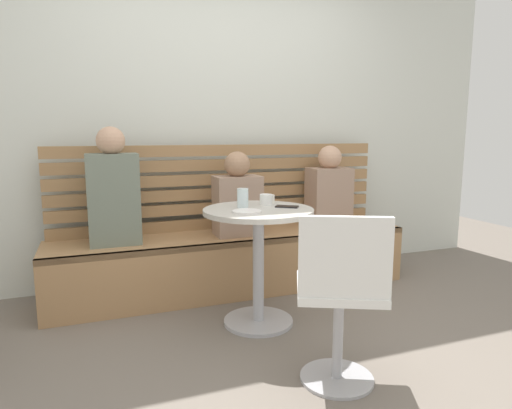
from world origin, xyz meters
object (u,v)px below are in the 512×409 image
at_px(cafe_table, 258,244).
at_px(cup_espresso_small, 270,199).
at_px(phone_on_table, 287,207).
at_px(white_chair, 341,294).
at_px(plate_small, 247,212).
at_px(person_adult, 113,192).
at_px(person_child_left, 329,191).
at_px(booth_bench, 234,262).
at_px(cup_ceramic_white, 266,200).
at_px(person_child_middle, 237,199).
at_px(cup_glass_tall, 243,198).

bearing_deg(cafe_table, cup_espresso_small, 49.45).
bearing_deg(phone_on_table, cafe_table, 122.53).
distance_m(white_chair, plate_small, 0.79).
relative_size(person_adult, person_child_left, 1.22).
bearing_deg(booth_bench, cup_ceramic_white, -84.13).
xyz_separation_m(person_child_middle, plate_small, (-0.17, -0.71, 0.03)).
distance_m(person_child_left, plate_small, 1.25).
height_order(person_child_left, plate_small, person_child_left).
height_order(cup_glass_tall, cup_espresso_small, cup_glass_tall).
bearing_deg(cup_ceramic_white, booth_bench, 95.87).
xyz_separation_m(person_adult, plate_small, (0.70, -0.74, -0.06)).
relative_size(cafe_table, phone_on_table, 5.29).
distance_m(cafe_table, cup_ceramic_white, 0.30).
bearing_deg(cafe_table, cup_glass_tall, 135.18).
bearing_deg(cup_glass_tall, phone_on_table, -17.84).
bearing_deg(booth_bench, plate_small, -101.72).
relative_size(person_child_middle, plate_small, 3.67).
bearing_deg(person_child_middle, cafe_table, -95.88).
bearing_deg(cup_ceramic_white, person_child_middle, 93.86).
xyz_separation_m(person_child_middle, cup_espresso_small, (0.09, -0.43, 0.05)).
bearing_deg(white_chair, cup_glass_tall, 101.33).
distance_m(cafe_table, person_child_middle, 0.64).
bearing_deg(cup_espresso_small, plate_small, -133.56).
xyz_separation_m(person_child_left, cup_glass_tall, (-0.95, -0.60, 0.07)).
bearing_deg(phone_on_table, cup_ceramic_white, 71.48).
bearing_deg(person_adult, person_child_left, 1.13).
relative_size(booth_bench, cafe_table, 3.65).
xyz_separation_m(cup_ceramic_white, phone_on_table, (0.09, -0.13, -0.03)).
height_order(booth_bench, person_child_left, person_child_left).
height_order(cup_espresso_small, phone_on_table, cup_espresso_small).
distance_m(booth_bench, cup_ceramic_white, 0.76).
bearing_deg(cup_glass_tall, booth_bench, 78.17).
distance_m(white_chair, person_child_left, 1.69).
bearing_deg(plate_small, person_child_middle, 76.24).
distance_m(cup_espresso_small, cup_ceramic_white, 0.08).
height_order(cafe_table, person_child_middle, person_child_middle).
bearing_deg(cup_espresso_small, cup_ceramic_white, -132.30).
bearing_deg(booth_bench, person_child_left, 2.51).
height_order(person_child_left, person_child_middle, person_child_left).
height_order(cup_glass_tall, plate_small, cup_glass_tall).
height_order(cup_glass_tall, phone_on_table, cup_glass_tall).
distance_m(cafe_table, plate_small, 0.27).
relative_size(white_chair, phone_on_table, 6.07).
height_order(cafe_table, plate_small, plate_small).
xyz_separation_m(booth_bench, person_child_middle, (0.02, -0.03, 0.49)).
bearing_deg(cup_glass_tall, person_adult, 142.56).
relative_size(booth_bench, person_child_middle, 4.33).
distance_m(white_chair, cup_ceramic_white, 0.97).
bearing_deg(cup_glass_tall, person_child_left, 32.22).
bearing_deg(person_child_left, cup_ceramic_white, -144.38).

